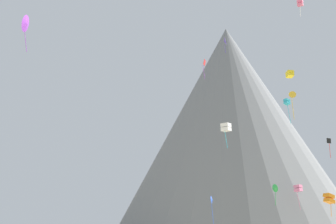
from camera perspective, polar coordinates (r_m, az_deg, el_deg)
name	(u,v)px	position (r m, az deg, el deg)	size (l,w,h in m)	color
rock_massif	(229,130)	(123.02, 8.89, -2.59)	(73.40, 73.40, 66.74)	slate
kite_indigo_high	(225,41)	(86.87, 8.24, 10.11)	(1.01, 1.98, 3.68)	#5138B2
kite_cyan_high	(287,102)	(79.96, 16.88, 1.37)	(1.38, 1.36, 4.98)	#33BCDB
kite_red_high	(204,65)	(87.70, 5.30, 6.87)	(0.71, 1.10, 4.59)	red
kite_violet_high	(26,24)	(61.36, -19.86, 11.94)	(1.15, 2.58, 5.58)	purple
kite_rainbow_high	(300,3)	(73.44, 18.63, 14.72)	(1.24, 1.27, 3.19)	#E5668C
kite_orange_low	(329,199)	(74.14, 22.33, -11.54)	(1.94, 1.89, 3.92)	orange
kite_white_mid	(226,127)	(64.80, 8.42, -2.23)	(1.83, 1.84, 4.12)	white
kite_yellow_mid	(290,74)	(59.70, 17.26, 5.27)	(1.15, 1.18, 0.98)	yellow
kite_blue_low	(212,201)	(69.07, 6.42, -12.68)	(0.60, 1.32, 5.30)	blue
kite_pink_low	(298,188)	(91.67, 18.37, -10.47)	(1.99, 1.99, 5.43)	pink
kite_gold_mid	(292,96)	(73.59, 17.61, 2.29)	(1.30, 0.49, 5.23)	gold
kite_black_mid	(329,143)	(82.89, 22.34, -4.22)	(0.90, 0.33, 3.90)	black
kite_green_low	(275,188)	(77.28, 15.22, -10.66)	(1.24, 1.54, 3.87)	green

